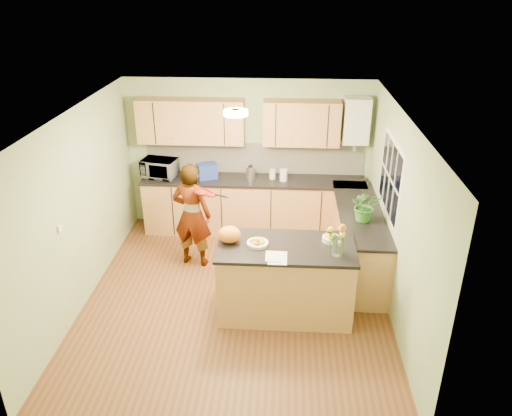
{
  "coord_description": "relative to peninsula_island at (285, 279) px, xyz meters",
  "views": [
    {
      "loc": [
        0.61,
        -5.58,
        3.99
      ],
      "look_at": [
        0.23,
        0.5,
        1.1
      ],
      "focal_mm": 35.0,
      "sensor_mm": 36.0,
      "label": 1
    }
  ],
  "objects": [
    {
      "name": "window_right",
      "position": [
        1.34,
        0.87,
        1.06
      ],
      "size": [
        0.01,
        1.3,
        1.05
      ],
      "color": "white",
      "rests_on": "wall_right"
    },
    {
      "name": "light_switch",
      "position": [
        -2.63,
        -0.33,
        0.81
      ],
      "size": [
        0.02,
        0.09,
        0.09
      ],
      "primitive_type": "cube",
      "color": "white",
      "rests_on": "wall_left"
    },
    {
      "name": "boiler",
      "position": [
        1.05,
        2.36,
        1.41
      ],
      "size": [
        0.4,
        0.3,
        0.86
      ],
      "color": "white",
      "rests_on": "wall_back"
    },
    {
      "name": "wall_back",
      "position": [
        -0.65,
        2.52,
        0.76
      ],
      "size": [
        4.0,
        0.02,
        2.5
      ],
      "primitive_type": "cube",
      "color": "#8BA676",
      "rests_on": "floor"
    },
    {
      "name": "peninsula_island",
      "position": [
        0.0,
        0.0,
        0.0
      ],
      "size": [
        1.69,
        0.87,
        0.97
      ],
      "color": "#A47B41",
      "rests_on": "floor"
    },
    {
      "name": "ceiling_lamp",
      "position": [
        -0.65,
        0.57,
        1.97
      ],
      "size": [
        0.3,
        0.3,
        0.07
      ],
      "color": "#FFEABF",
      "rests_on": "ceiling"
    },
    {
      "name": "orange_bowl",
      "position": [
        0.55,
        0.15,
        0.54
      ],
      "size": [
        0.21,
        0.21,
        0.13
      ],
      "color": "beige",
      "rests_on": "peninsula_island"
    },
    {
      "name": "jar_white",
      "position": [
        -0.06,
        2.18,
        0.55
      ],
      "size": [
        0.15,
        0.15,
        0.19
      ],
      "primitive_type": "cylinder",
      "rotation": [
        0.0,
        0.0,
        0.29
      ],
      "color": "white",
      "rests_on": "back_counter"
    },
    {
      "name": "right_counter",
      "position": [
        1.05,
        1.12,
        -0.02
      ],
      "size": [
        0.62,
        2.24,
        0.94
      ],
      "color": "#A47B41",
      "rests_on": "floor"
    },
    {
      "name": "microwave",
      "position": [
        -2.09,
        2.21,
        0.61
      ],
      "size": [
        0.61,
        0.47,
        0.3
      ],
      "primitive_type": "imported",
      "rotation": [
        0.0,
        0.0,
        -0.19
      ],
      "color": "white",
      "rests_on": "back_counter"
    },
    {
      "name": "jar_cream",
      "position": [
        -0.24,
        2.25,
        0.53
      ],
      "size": [
        0.13,
        0.13,
        0.16
      ],
      "primitive_type": "cylinder",
      "rotation": [
        0.0,
        0.0,
        0.31
      ],
      "color": "beige",
      "rests_on": "back_counter"
    },
    {
      "name": "upper_cabinets",
      "position": [
        -0.83,
        2.35,
        1.36
      ],
      "size": [
        3.2,
        0.34,
        0.7
      ],
      "color": "#A47B41",
      "rests_on": "wall_back"
    },
    {
      "name": "violinist",
      "position": [
        -1.37,
        1.12,
        0.31
      ],
      "size": [
        0.65,
        0.49,
        1.59
      ],
      "primitive_type": "imported",
      "rotation": [
        0.0,
        0.0,
        2.93
      ],
      "color": "#EBB28F",
      "rests_on": "floor"
    },
    {
      "name": "wall_right",
      "position": [
        1.35,
        0.27,
        0.76
      ],
      "size": [
        0.02,
        4.5,
        2.5
      ],
      "primitive_type": "cube",
      "color": "#8BA676",
      "rests_on": "floor"
    },
    {
      "name": "back_counter",
      "position": [
        -0.55,
        2.22,
        -0.02
      ],
      "size": [
        3.64,
        0.62,
        0.94
      ],
      "color": "#A47B41",
      "rests_on": "floor"
    },
    {
      "name": "orange_bag",
      "position": [
        -0.7,
        0.05,
        0.59
      ],
      "size": [
        0.31,
        0.27,
        0.21
      ],
      "primitive_type": "ellipsoid",
      "rotation": [
        0.0,
        0.0,
        -0.12
      ],
      "color": "orange",
      "rests_on": "peninsula_island"
    },
    {
      "name": "fruit_dish",
      "position": [
        -0.35,
        0.0,
        0.52
      ],
      "size": [
        0.26,
        0.26,
        0.09
      ],
      "color": "beige",
      "rests_on": "peninsula_island"
    },
    {
      "name": "blue_box",
      "position": [
        -1.3,
        2.21,
        0.58
      ],
      "size": [
        0.37,
        0.33,
        0.25
      ],
      "primitive_type": "cube",
      "rotation": [
        0.0,
        0.0,
        0.39
      ],
      "color": "navy",
      "rests_on": "back_counter"
    },
    {
      "name": "violin",
      "position": [
        -1.17,
        0.9,
        0.79
      ],
      "size": [
        0.67,
        0.58,
        0.17
      ],
      "primitive_type": null,
      "rotation": [
        0.17,
        0.0,
        -0.61
      ],
      "color": "#500B05",
      "rests_on": "violinist"
    },
    {
      "name": "floor",
      "position": [
        -0.65,
        0.27,
        -0.49
      ],
      "size": [
        4.5,
        4.5,
        0.0
      ],
      "primitive_type": "plane",
      "color": "brown",
      "rests_on": "ground"
    },
    {
      "name": "wall_front",
      "position": [
        -0.65,
        -1.98,
        0.76
      ],
      "size": [
        4.0,
        0.02,
        2.5
      ],
      "primitive_type": "cube",
      "color": "#8BA676",
      "rests_on": "floor"
    },
    {
      "name": "kettle",
      "position": [
        -0.59,
        2.2,
        0.57
      ],
      "size": [
        0.16,
        0.16,
        0.29
      ],
      "rotation": [
        0.0,
        0.0,
        0.2
      ],
      "color": "silver",
      "rests_on": "back_counter"
    },
    {
      "name": "splashback",
      "position": [
        -0.55,
        2.51,
        0.71
      ],
      "size": [
        3.6,
        0.02,
        0.52
      ],
      "primitive_type": "cube",
      "color": "beige",
      "rests_on": "back_counter"
    },
    {
      "name": "wall_left",
      "position": [
        -2.65,
        0.27,
        0.76
      ],
      "size": [
        0.02,
        4.5,
        2.5
      ],
      "primitive_type": "cube",
      "color": "#8BA676",
      "rests_on": "floor"
    },
    {
      "name": "flower_vase",
      "position": [
        0.6,
        -0.18,
        0.81
      ],
      "size": [
        0.27,
        0.27,
        0.49
      ],
      "rotation": [
        0.0,
        0.0,
        -0.41
      ],
      "color": "silver",
      "rests_on": "peninsula_island"
    },
    {
      "name": "potted_plant",
      "position": [
        1.05,
        0.81,
        0.68
      ],
      "size": [
        0.41,
        0.36,
        0.45
      ],
      "primitive_type": "imported",
      "rotation": [
        0.0,
        0.0,
        -0.02
      ],
      "color": "#347627",
      "rests_on": "right_counter"
    },
    {
      "name": "papers",
      "position": [
        -0.1,
        -0.3,
        0.49
      ],
      "size": [
        0.22,
        0.3,
        0.01
      ],
      "primitive_type": "cube",
      "color": "silver",
      "rests_on": "peninsula_island"
    },
    {
      "name": "ceiling",
      "position": [
        -0.65,
        0.27,
        2.01
      ],
      "size": [
        4.0,
        4.5,
        0.02
      ],
      "primitive_type": "cube",
      "color": "silver",
      "rests_on": "wall_back"
    }
  ]
}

